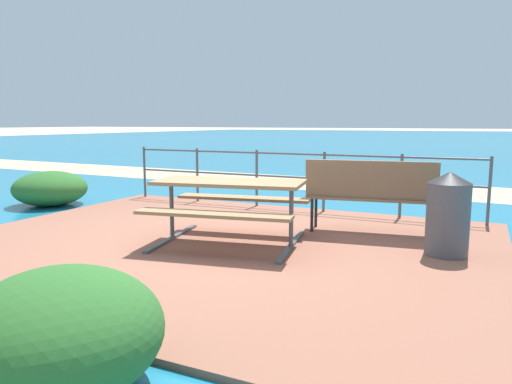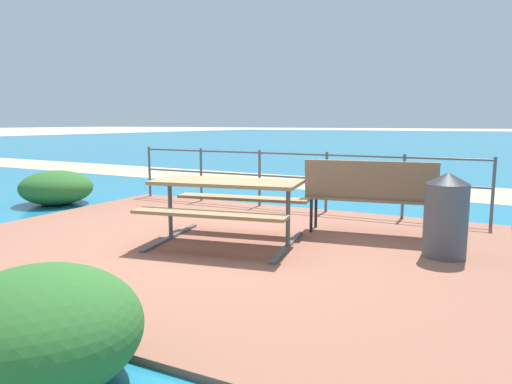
# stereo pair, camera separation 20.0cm
# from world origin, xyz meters

# --- Properties ---
(ground_plane) EXTENTS (240.00, 240.00, 0.00)m
(ground_plane) POSITION_xyz_m (0.00, 0.00, 0.00)
(ground_plane) COLOR beige
(patio_paving) EXTENTS (6.40, 5.20, 0.06)m
(patio_paving) POSITION_xyz_m (0.00, 0.00, 0.03)
(patio_paving) COLOR #935B47
(patio_paving) RESTS_ON ground
(sea_water) EXTENTS (90.00, 90.00, 0.01)m
(sea_water) POSITION_xyz_m (0.00, 40.00, 0.01)
(sea_water) COLOR teal
(sea_water) RESTS_ON ground
(beach_strip) EXTENTS (54.05, 4.81, 0.01)m
(beach_strip) POSITION_xyz_m (0.00, 6.09, 0.01)
(beach_strip) COLOR tan
(beach_strip) RESTS_ON ground
(picnic_table) EXTENTS (1.93, 1.67, 0.74)m
(picnic_table) POSITION_xyz_m (0.19, 0.01, 0.63)
(picnic_table) COLOR #8C704C
(picnic_table) RESTS_ON patio_paving
(park_bench) EXTENTS (1.65, 0.65, 0.95)m
(park_bench) POSITION_xyz_m (1.58, 1.16, 0.63)
(park_bench) COLOR #7A6047
(park_bench) RESTS_ON patio_paving
(railing_fence) EXTENTS (5.94, 0.04, 0.95)m
(railing_fence) POSITION_xyz_m (0.00, 2.42, 0.66)
(railing_fence) COLOR #4C5156
(railing_fence) RESTS_ON patio_paving
(trash_bin) EXTENTS (0.45, 0.45, 0.90)m
(trash_bin) POSITION_xyz_m (2.53, 0.56, 0.51)
(trash_bin) COLOR #4C4C51
(trash_bin) RESTS_ON patio_paving
(shrub_left) EXTENTS (1.26, 1.26, 0.62)m
(shrub_left) POSITION_xyz_m (-4.06, 1.19, 0.31)
(shrub_left) COLOR #2D6628
(shrub_left) RESTS_ON ground
(shrub_front) EXTENTS (1.10, 1.10, 0.69)m
(shrub_front) POSITION_xyz_m (0.82, -3.03, 0.35)
(shrub_front) COLOR #2D6628
(shrub_front) RESTS_ON ground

